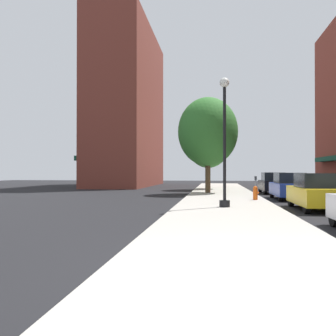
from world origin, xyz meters
name	(u,v)px	position (x,y,z in m)	size (l,w,h in m)	color
ground_plane	(286,198)	(4.00, 18.00, 0.00)	(90.00, 90.00, 0.00)	black
sidewalk_slab	(223,196)	(0.00, 19.00, 0.06)	(4.80, 50.00, 0.12)	#A8A399
building_far_background	(128,109)	(-11.01, 37.00, 9.35)	(6.80, 18.00, 18.75)	brown
lamppost	(225,139)	(-0.08, 10.43, 3.20)	(0.48, 0.48, 5.90)	black
fire_hydrant	(255,193)	(1.76, 14.90, 0.52)	(0.33, 0.26, 0.79)	#E05614
parking_meter_near	(256,184)	(2.05, 17.51, 0.95)	(0.14, 0.09, 1.31)	slate
tree_near	(208,132)	(-1.08, 21.79, 4.77)	(4.58, 4.58, 7.30)	#4C3823
tree_mid	(208,143)	(-1.18, 28.45, 4.45)	(4.16, 4.16, 6.73)	#4C3823
car_yellow	(316,192)	(4.00, 10.75, 0.81)	(1.80, 4.30, 1.66)	black
car_blue	(289,186)	(4.00, 16.95, 0.81)	(1.80, 4.30, 1.66)	black
car_black	(273,183)	(4.00, 23.45, 0.81)	(1.80, 4.30, 1.66)	black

